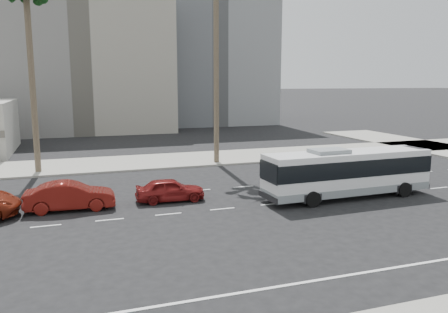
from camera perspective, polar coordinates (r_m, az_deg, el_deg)
name	(u,v)px	position (r m, az deg, el deg)	size (l,w,h in m)	color
ground	(319,200)	(27.09, 11.95, -5.41)	(700.00, 700.00, 0.00)	black
sidewalk_north	(230,157)	(40.82, 0.76, -0.06)	(120.00, 7.00, 0.15)	gray
midrise_beige_west	(79,66)	(67.43, -17.96, 10.91)	(24.00, 18.00, 18.00)	gray
midrise_gray_center	(202,44)	(77.69, -2.87, 14.07)	(20.00, 20.00, 26.00)	slate
civic_tower	(86,24)	(274.49, -17.11, 15.86)	(42.00, 42.00, 129.00)	#B8B6AD
highrise_right	(176,30)	(260.61, -6.12, 15.72)	(26.00, 26.00, 70.00)	slate
highrise_far	(204,44)	(295.40, -2.57, 14.06)	(22.00, 22.00, 60.00)	slate
city_bus	(347,172)	(27.71, 15.45, -1.86)	(10.53, 2.64, 3.01)	silver
car_a	(170,190)	(26.26, -6.88, -4.22)	(3.99, 1.60, 1.36)	maroon
car_b	(70,196)	(25.68, -19.00, -4.78)	(4.70, 1.64, 1.55)	#63120D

